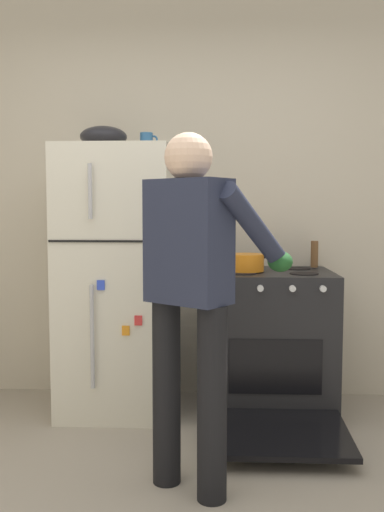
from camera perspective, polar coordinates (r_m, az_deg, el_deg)
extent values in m
cube|color=beige|center=(3.85, -0.51, 5.98)|extent=(6.00, 0.10, 2.70)
cube|color=silver|center=(3.55, -7.57, -2.44)|extent=(0.68, 0.68, 1.65)
cube|color=black|center=(3.19, -8.72, 1.50)|extent=(0.67, 0.01, 0.01)
cylinder|color=#B7B7BC|center=(3.26, -10.15, -8.11)|extent=(0.02, 0.02, 0.60)
cylinder|color=#B7B7BC|center=(3.18, -10.37, 6.53)|extent=(0.02, 0.02, 0.31)
cube|color=red|center=(3.22, -5.51, -6.57)|extent=(0.04, 0.01, 0.06)
cube|color=blue|center=(3.22, -9.30, -2.95)|extent=(0.04, 0.01, 0.06)
cube|color=orange|center=(3.24, -6.78, -7.57)|extent=(0.04, 0.01, 0.06)
cube|color=black|center=(3.58, 7.98, -8.62)|extent=(0.76, 0.64, 0.89)
cube|color=black|center=(3.28, 8.49, -11.13)|extent=(0.53, 0.01, 0.32)
cylinder|color=black|center=(3.35, 5.18, -1.77)|extent=(0.17, 0.17, 0.01)
cylinder|color=black|center=(3.38, 11.37, -1.77)|extent=(0.17, 0.17, 0.01)
cylinder|color=black|center=(3.63, 4.99, -1.25)|extent=(0.17, 0.17, 0.01)
cylinder|color=black|center=(3.67, 10.70, -1.26)|extent=(0.17, 0.17, 0.01)
cylinder|color=silver|center=(3.16, 3.91, -3.29)|extent=(0.04, 0.03, 0.04)
cylinder|color=silver|center=(3.17, 6.99, -3.29)|extent=(0.04, 0.03, 0.04)
cylinder|color=silver|center=(3.19, 10.22, -3.29)|extent=(0.04, 0.03, 0.04)
cylinder|color=silver|center=(3.22, 13.23, -3.27)|extent=(0.04, 0.03, 0.04)
cube|color=black|center=(3.11, 8.96, -17.45)|extent=(0.72, 0.57, 0.06)
cylinder|color=black|center=(2.65, -2.61, -13.69)|extent=(0.13, 0.13, 0.86)
cylinder|color=black|center=(2.50, 2.06, -14.87)|extent=(0.13, 0.13, 0.86)
cube|color=#23283D|center=(2.43, -0.36, 1.50)|extent=(0.41, 0.37, 0.54)
sphere|color=beige|center=(2.44, -0.37, 10.08)|extent=(0.21, 0.21, 0.21)
sphere|color=#2D2D2D|center=(2.44, -0.37, 9.22)|extent=(0.15, 0.15, 0.15)
cylinder|color=#23283D|center=(2.73, -0.67, 3.02)|extent=(0.37, 0.46, 0.40)
cylinder|color=#23283D|center=(2.50, 6.48, 2.83)|extent=(0.37, 0.46, 0.40)
ellipsoid|color=#1E5123|center=(2.92, 2.12, -0.10)|extent=(0.12, 0.18, 0.10)
ellipsoid|color=#1E5123|center=(2.71, 8.98, -0.55)|extent=(0.12, 0.18, 0.10)
cylinder|color=orange|center=(3.44, 5.50, -0.67)|extent=(0.23, 0.23, 0.11)
cube|color=black|center=(3.43, 3.20, -0.05)|extent=(0.05, 0.03, 0.02)
cube|color=black|center=(3.44, 7.79, -0.06)|extent=(0.05, 0.03, 0.02)
cylinder|color=#2D6093|center=(3.57, -4.67, 11.67)|extent=(0.08, 0.08, 0.10)
torus|color=#2D6093|center=(3.57, -3.96, 11.76)|extent=(0.06, 0.01, 0.06)
cylinder|color=brown|center=(3.73, 12.39, 0.19)|extent=(0.05, 0.05, 0.17)
ellipsoid|color=black|center=(3.57, -9.02, 11.92)|extent=(0.29, 0.29, 0.13)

